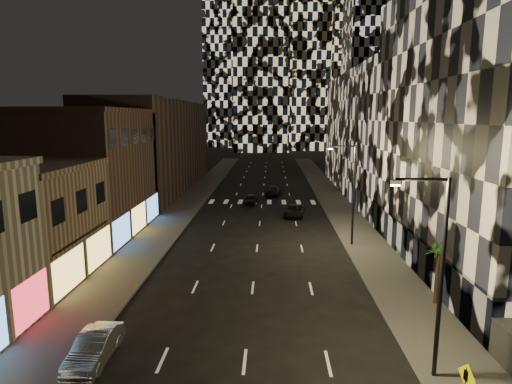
# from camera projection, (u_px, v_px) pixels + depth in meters

# --- Properties ---
(sidewalk_left) EXTENTS (4.00, 120.00, 0.15)m
(sidewalk_left) POSITION_uv_depth(u_px,v_px,m) (190.00, 201.00, 59.27)
(sidewalk_left) COLOR #47443F
(sidewalk_left) RESTS_ON ground
(sidewalk_right) EXTENTS (4.00, 120.00, 0.15)m
(sidewalk_right) POSITION_uv_depth(u_px,v_px,m) (335.00, 202.00, 58.57)
(sidewalk_right) COLOR #47443F
(sidewalk_right) RESTS_ON ground
(curb_left) EXTENTS (0.20, 120.00, 0.15)m
(curb_left) POSITION_uv_depth(u_px,v_px,m) (205.00, 201.00, 59.20)
(curb_left) COLOR #4C4C47
(curb_left) RESTS_ON ground
(curb_right) EXTENTS (0.20, 120.00, 0.15)m
(curb_right) POSITION_uv_depth(u_px,v_px,m) (320.00, 202.00, 58.65)
(curb_right) COLOR #4C4C47
(curb_right) RESTS_ON ground
(retail_tan) EXTENTS (10.00, 10.00, 8.00)m
(retail_tan) POSITION_uv_depth(u_px,v_px,m) (14.00, 226.00, 30.29)
(retail_tan) COLOR #81674D
(retail_tan) RESTS_ON ground
(retail_brown) EXTENTS (10.00, 15.00, 12.00)m
(retail_brown) POSITION_uv_depth(u_px,v_px,m) (87.00, 174.00, 42.25)
(retail_brown) COLOR #50382D
(retail_brown) RESTS_ON ground
(retail_filler_left) EXTENTS (10.00, 40.00, 14.00)m
(retail_filler_left) POSITION_uv_depth(u_px,v_px,m) (157.00, 146.00, 68.15)
(retail_filler_left) COLOR #50382D
(retail_filler_left) RESTS_ON ground
(midrise_base) EXTENTS (0.60, 25.00, 3.00)m
(midrise_base) POSITION_uv_depth(u_px,v_px,m) (413.00, 249.00, 33.15)
(midrise_base) COLOR #383838
(midrise_base) RESTS_ON ground
(midrise_filler_right) EXTENTS (16.00, 40.00, 18.00)m
(midrise_filler_right) POSITION_uv_depth(u_px,v_px,m) (397.00, 134.00, 63.55)
(midrise_filler_right) COLOR #232326
(midrise_filler_right) RESTS_ON ground
(tower_center_low) EXTENTS (18.00, 18.00, 95.00)m
(tower_center_low) POSITION_uv_depth(u_px,v_px,m) (262.00, 5.00, 139.28)
(tower_center_low) COLOR black
(tower_center_low) RESTS_ON ground
(streetlight_near) EXTENTS (2.55, 0.25, 9.00)m
(streetlight_near) POSITION_uv_depth(u_px,v_px,m) (437.00, 265.00, 18.35)
(streetlight_near) COLOR black
(streetlight_near) RESTS_ON sidewalk_right
(streetlight_far) EXTENTS (2.55, 0.25, 9.00)m
(streetlight_far) POSITION_uv_depth(u_px,v_px,m) (351.00, 188.00, 38.03)
(streetlight_far) COLOR black
(streetlight_far) RESTS_ON sidewalk_right
(car_silver_parked) EXTENTS (1.52, 4.29, 1.41)m
(car_silver_parked) POSITION_uv_depth(u_px,v_px,m) (94.00, 348.00, 20.47)
(car_silver_parked) COLOR #95969A
(car_silver_parked) RESTS_ON ground
(car_dark_midlane) EXTENTS (1.92, 4.00, 1.32)m
(car_dark_midlane) POSITION_uv_depth(u_px,v_px,m) (251.00, 199.00, 57.24)
(car_dark_midlane) COLOR black
(car_dark_midlane) RESTS_ON ground
(car_dark_oncoming) EXTENTS (2.55, 5.28, 1.48)m
(car_dark_oncoming) POSITION_uv_depth(u_px,v_px,m) (273.00, 190.00, 63.81)
(car_dark_oncoming) COLOR black
(car_dark_oncoming) RESTS_ON ground
(car_dark_rightlane) EXTENTS (2.76, 4.93, 1.30)m
(car_dark_rightlane) POSITION_uv_depth(u_px,v_px,m) (294.00, 211.00, 50.28)
(car_dark_rightlane) COLOR black
(car_dark_rightlane) RESTS_ON ground
(palm_tree) EXTENTS (1.92, 1.96, 3.85)m
(palm_tree) POSITION_uv_depth(u_px,v_px,m) (439.00, 254.00, 26.13)
(palm_tree) COLOR #47331E
(palm_tree) RESTS_ON sidewalk_right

